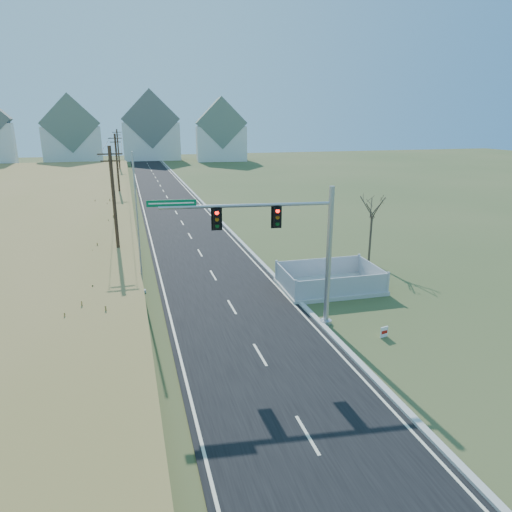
# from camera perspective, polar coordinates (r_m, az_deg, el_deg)

# --- Properties ---
(ground) EXTENTS (260.00, 260.00, 0.00)m
(ground) POSITION_cam_1_polar(r_m,az_deg,el_deg) (24.01, -0.86, -10.12)
(ground) COLOR #3C4E26
(ground) RESTS_ON ground
(road) EXTENTS (8.00, 180.00, 0.06)m
(road) POSITION_cam_1_polar(r_m,az_deg,el_deg) (71.73, -11.37, 7.74)
(road) COLOR black
(road) RESTS_ON ground
(curb) EXTENTS (0.30, 180.00, 0.18)m
(curb) POSITION_cam_1_polar(r_m,az_deg,el_deg) (72.16, -8.06, 8.00)
(curb) COLOR #B2AFA8
(curb) RESTS_ON ground
(utility_pole_near) EXTENTS (1.80, 0.26, 9.00)m
(utility_pole_near) POSITION_cam_1_polar(r_m,az_deg,el_deg) (36.24, -17.28, 6.19)
(utility_pole_near) COLOR #422D1E
(utility_pole_near) RESTS_ON ground
(utility_pole_mid) EXTENTS (1.80, 0.26, 9.00)m
(utility_pole_mid) POSITION_cam_1_polar(r_m,az_deg,el_deg) (66.00, -16.94, 10.67)
(utility_pole_mid) COLOR #422D1E
(utility_pole_mid) RESTS_ON ground
(utility_pole_far) EXTENTS (1.80, 0.26, 9.00)m
(utility_pole_far) POSITION_cam_1_polar(r_m,az_deg,el_deg) (95.90, -16.81, 12.36)
(utility_pole_far) COLOR #422D1E
(utility_pole_far) RESTS_ON ground
(condo_nnw) EXTENTS (14.93, 11.17, 17.03)m
(condo_nnw) POSITION_cam_1_polar(r_m,az_deg,el_deg) (129.36, -22.05, 13.83)
(condo_nnw) COLOR white
(condo_nnw) RESTS_ON ground
(condo_n) EXTENTS (15.27, 10.20, 18.54)m
(condo_n) POSITION_cam_1_polar(r_m,az_deg,el_deg) (132.95, -13.05, 14.93)
(condo_n) COLOR white
(condo_n) RESTS_ON ground
(condo_ne) EXTENTS (14.12, 10.51, 16.52)m
(condo_ne) POSITION_cam_1_polar(r_m,az_deg,el_deg) (127.34, -4.43, 14.89)
(condo_ne) COLOR white
(condo_ne) RESTS_ON ground
(traffic_signal_mast) EXTENTS (9.49, 1.47, 7.61)m
(traffic_signal_mast) POSITION_cam_1_polar(r_m,az_deg,el_deg) (23.69, 4.80, 1.47)
(traffic_signal_mast) COLOR #9EA0A5
(traffic_signal_mast) RESTS_ON ground
(fence_enclosure) EXTENTS (6.61, 4.62, 1.48)m
(fence_enclosure) POSITION_cam_1_polar(r_m,az_deg,el_deg) (30.82, 9.16, -3.52)
(fence_enclosure) COLOR #B7B5AD
(fence_enclosure) RESTS_ON ground
(open_sign) EXTENTS (0.47, 0.15, 0.58)m
(open_sign) POSITION_cam_1_polar(r_m,az_deg,el_deg) (24.75, 15.72, -9.13)
(open_sign) COLOR white
(open_sign) RESTS_ON ground
(flagpole) EXTENTS (0.40, 0.40, 8.98)m
(flagpole) POSITION_cam_1_polar(r_m,az_deg,el_deg) (29.68, -14.44, 2.04)
(flagpole) COLOR #B7B5AD
(flagpole) RESTS_ON ground
(bare_tree) EXTENTS (2.13, 2.13, 5.63)m
(bare_tree) POSITION_cam_1_polar(r_m,az_deg,el_deg) (36.16, 14.39, 6.17)
(bare_tree) COLOR #4C3F33
(bare_tree) RESTS_ON ground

